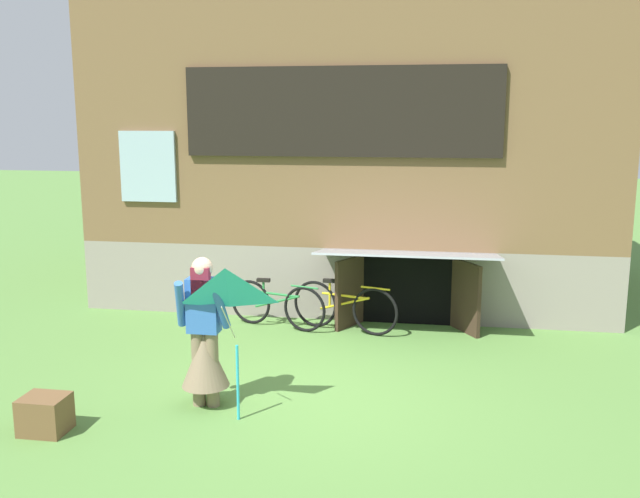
# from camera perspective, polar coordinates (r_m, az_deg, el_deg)

# --- Properties ---
(ground_plane) EXTENTS (60.00, 60.00, 0.00)m
(ground_plane) POSITION_cam_1_polar(r_m,az_deg,el_deg) (8.14, -1.26, -11.79)
(ground_plane) COLOR #56843D
(log_house) EXTENTS (8.41, 6.19, 5.20)m
(log_house) POSITION_cam_1_polar(r_m,az_deg,el_deg) (13.01, 3.22, 8.47)
(log_house) COLOR gray
(log_house) RESTS_ON ground_plane
(person) EXTENTS (0.61, 0.53, 1.66)m
(person) POSITION_cam_1_polar(r_m,az_deg,el_deg) (7.72, -9.42, -7.69)
(person) COLOR #7F6B51
(person) RESTS_ON ground_plane
(kite) EXTENTS (0.83, 0.77, 1.59)m
(kite) POSITION_cam_1_polar(r_m,az_deg,el_deg) (7.00, -7.69, -4.42)
(kite) COLOR #2DB2CC
(kite) RESTS_ON ground_plane
(bicycle_yellow) EXTENTS (1.62, 0.53, 0.76)m
(bicycle_yellow) POSITION_cam_1_polar(r_m,az_deg,el_deg) (10.29, 2.00, -4.74)
(bicycle_yellow) COLOR black
(bicycle_yellow) RESTS_ON ground_plane
(bicycle_green) EXTENTS (1.55, 0.50, 0.73)m
(bicycle_green) POSITION_cam_1_polar(r_m,az_deg,el_deg) (10.48, -3.54, -4.55)
(bicycle_green) COLOR black
(bicycle_green) RESTS_ON ground_plane
(wooden_crate) EXTENTS (0.45, 0.38, 0.38)m
(wooden_crate) POSITION_cam_1_polar(r_m,az_deg,el_deg) (7.70, -21.56, -12.45)
(wooden_crate) COLOR brown
(wooden_crate) RESTS_ON ground_plane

